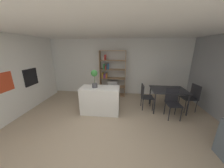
# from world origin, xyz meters

# --- Properties ---
(ground_plane) EXTENTS (9.79, 9.79, 0.00)m
(ground_plane) POSITION_xyz_m (0.00, 0.00, 0.00)
(ground_plane) COLOR tan
(ceiling_slab) EXTENTS (7.11, 5.91, 0.06)m
(ceiling_slab) POSITION_xyz_m (0.00, 0.00, 2.63)
(ceiling_slab) COLOR white
(ceiling_slab) RESTS_ON ground_plane
(back_partition) EXTENTS (7.11, 0.06, 2.60)m
(back_partition) POSITION_xyz_m (0.00, 2.93, 1.30)
(back_partition) COLOR silver
(back_partition) RESTS_ON ground_plane
(built_in_oven) EXTENTS (0.06, 0.59, 0.60)m
(built_in_oven) POSITION_xyz_m (-2.84, 1.14, 1.17)
(built_in_oven) COLOR black
(built_in_oven) RESTS_ON ground_plane
(kitchen_island) EXTENTS (1.29, 0.62, 0.92)m
(kitchen_island) POSITION_xyz_m (-0.25, 0.97, 0.46)
(kitchen_island) COLOR white
(kitchen_island) RESTS_ON ground_plane
(potted_plant_on_island) EXTENTS (0.22, 0.22, 0.59)m
(potted_plant_on_island) POSITION_xyz_m (-0.43, 0.95, 1.27)
(potted_plant_on_island) COLOR #4C4C51
(potted_plant_on_island) RESTS_ON kitchen_island
(open_bookshelf) EXTENTS (1.17, 0.37, 2.08)m
(open_bookshelf) POSITION_xyz_m (-0.07, 2.62, 0.93)
(open_bookshelf) COLOR #997551
(open_bookshelf) RESTS_ON ground_plane
(dining_table) EXTENTS (1.18, 0.88, 0.78)m
(dining_table) POSITION_xyz_m (2.12, 1.41, 0.70)
(dining_table) COLOR #232328
(dining_table) RESTS_ON ground_plane
(dining_chair_island_side) EXTENTS (0.42, 0.43, 0.93)m
(dining_chair_island_side) POSITION_xyz_m (1.31, 1.41, 0.55)
(dining_chair_island_side) COLOR #232328
(dining_chair_island_side) RESTS_ON ground_plane
(dining_chair_window_side) EXTENTS (0.51, 0.50, 0.96)m
(dining_chair_window_side) POSITION_xyz_m (2.93, 1.43, 0.57)
(dining_chair_window_side) COLOR #232328
(dining_chair_window_side) RESTS_ON ground_plane
(dining_chair_near) EXTENTS (0.43, 0.46, 0.95)m
(dining_chair_near) POSITION_xyz_m (2.11, 0.95, 0.56)
(dining_chair_near) COLOR #232328
(dining_chair_near) RESTS_ON ground_plane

